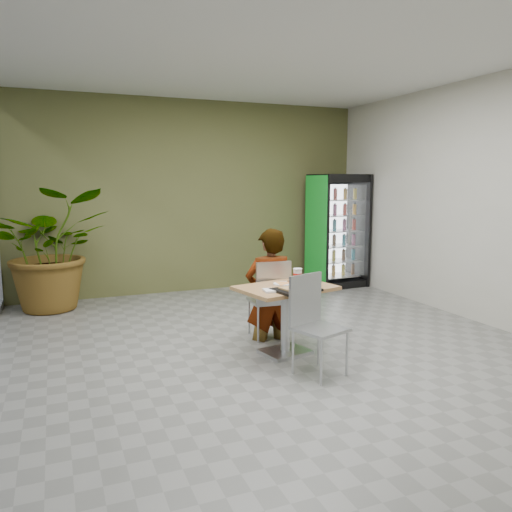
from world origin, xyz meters
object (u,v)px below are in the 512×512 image
at_px(seated_woman, 270,297).
at_px(soda_cup, 297,277).
at_px(chair_near, 313,316).
at_px(beverage_fridge, 338,231).
at_px(potted_plant, 52,249).
at_px(chair_far, 271,294).
at_px(dining_table, 286,306).
at_px(cafeteria_tray, 296,290).

bearing_deg(seated_woman, soda_cup, 107.20).
distance_m(chair_near, seated_woman, 1.14).
height_order(beverage_fridge, potted_plant, beverage_fridge).
relative_size(chair_far, beverage_fridge, 0.48).
xyz_separation_m(soda_cup, potted_plant, (-2.48, 2.98, 0.06)).
bearing_deg(chair_near, dining_table, 73.11).
distance_m(chair_far, cafeteria_tray, 0.79).
distance_m(chair_far, soda_cup, 0.54).
bearing_deg(cafeteria_tray, beverage_fridge, 52.67).
bearing_deg(chair_far, chair_near, 92.89).
bearing_deg(chair_near, beverage_fridge, 37.08).
relative_size(dining_table, chair_near, 1.15).
relative_size(seated_woman, soda_cup, 9.39).
relative_size(seated_woman, potted_plant, 0.91).
relative_size(beverage_fridge, potted_plant, 1.11).
bearing_deg(potted_plant, soda_cup, -50.22).
height_order(chair_far, beverage_fridge, beverage_fridge).
relative_size(dining_table, potted_plant, 0.62).
height_order(seated_woman, cafeteria_tray, seated_woman).
xyz_separation_m(chair_far, beverage_fridge, (2.36, 2.41, 0.43)).
bearing_deg(beverage_fridge, chair_far, -138.13).
height_order(dining_table, beverage_fridge, beverage_fridge).
relative_size(cafeteria_tray, potted_plant, 0.26).
bearing_deg(chair_far, soda_cup, 109.51).
bearing_deg(cafeteria_tray, chair_near, -86.60).
bearing_deg(potted_plant, dining_table, -52.72).
bearing_deg(dining_table, cafeteria_tray, -90.74).
xyz_separation_m(dining_table, seated_woman, (0.06, 0.56, -0.02)).
height_order(soda_cup, potted_plant, potted_plant).
relative_size(chair_far, soda_cup, 5.52).
height_order(chair_near, beverage_fridge, beverage_fridge).
bearing_deg(seated_woman, beverage_fridge, -130.31).
relative_size(chair_near, soda_cup, 5.60).
distance_m(dining_table, potted_plant, 3.83).
distance_m(chair_near, beverage_fridge, 4.26).
distance_m(soda_cup, beverage_fridge, 3.64).
xyz_separation_m(soda_cup, cafeteria_tray, (-0.17, -0.31, -0.07)).
distance_m(dining_table, chair_far, 0.51).
distance_m(dining_table, beverage_fridge, 3.81).
relative_size(chair_near, potted_plant, 0.54).
xyz_separation_m(dining_table, soda_cup, (0.17, 0.06, 0.30)).
bearing_deg(potted_plant, chair_near, -57.22).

